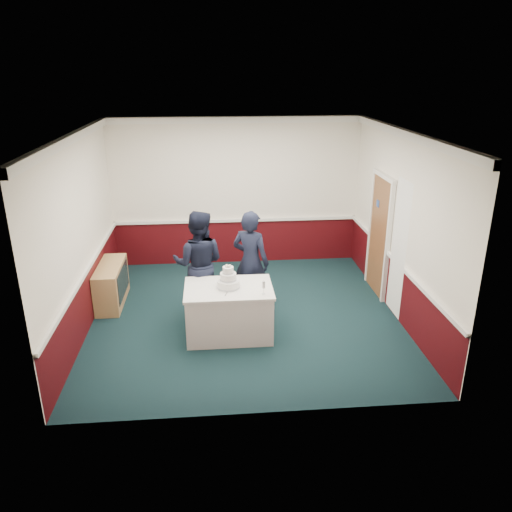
{
  "coord_description": "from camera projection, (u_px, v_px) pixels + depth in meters",
  "views": [
    {
      "loc": [
        -0.49,
        -7.4,
        3.89
      ],
      "look_at": [
        0.17,
        -0.1,
        1.1
      ],
      "focal_mm": 35.0,
      "sensor_mm": 36.0,
      "label": 1
    }
  ],
  "objects": [
    {
      "name": "sideboard",
      "position": [
        112.0,
        284.0,
        8.66
      ],
      "size": [
        0.41,
        1.2,
        0.7
      ],
      "color": "tan",
      "rests_on": "ground"
    },
    {
      "name": "person_man",
      "position": [
        199.0,
        264.0,
        8.1
      ],
      "size": [
        0.96,
        0.8,
        1.78
      ],
      "primitive_type": "imported",
      "rotation": [
        0.0,
        0.0,
        2.98
      ],
      "color": "black",
      "rests_on": "ground"
    },
    {
      "name": "wedding_cake",
      "position": [
        228.0,
        281.0,
        7.44
      ],
      "size": [
        0.35,
        0.35,
        0.36
      ],
      "color": "white",
      "rests_on": "cake_table"
    },
    {
      "name": "room_shell",
      "position": [
        247.0,
        192.0,
        8.19
      ],
      "size": [
        5.0,
        5.0,
        3.0
      ],
      "color": "white",
      "rests_on": "ground"
    },
    {
      "name": "person_woman",
      "position": [
        251.0,
        262.0,
        8.22
      ],
      "size": [
        0.76,
        0.68,
        1.75
      ],
      "primitive_type": "imported",
      "rotation": [
        0.0,
        0.0,
        2.61
      ],
      "color": "black",
      "rests_on": "ground"
    },
    {
      "name": "ground",
      "position": [
        245.0,
        316.0,
        8.31
      ],
      "size": [
        5.0,
        5.0,
        0.0
      ],
      "primitive_type": "plane",
      "color": "#142D31",
      "rests_on": "ground"
    },
    {
      "name": "cake_knife",
      "position": [
        227.0,
        293.0,
        7.29
      ],
      "size": [
        0.08,
        0.21,
        0.0
      ],
      "primitive_type": "cube",
      "rotation": [
        0.0,
        0.0,
        -0.31
      ],
      "color": "silver",
      "rests_on": "cake_table"
    },
    {
      "name": "champagne_flute",
      "position": [
        264.0,
        285.0,
        7.21
      ],
      "size": [
        0.05,
        0.05,
        0.21
      ],
      "color": "silver",
      "rests_on": "cake_table"
    },
    {
      "name": "cake_table",
      "position": [
        229.0,
        311.0,
        7.61
      ],
      "size": [
        1.32,
        0.92,
        0.79
      ],
      "color": "white",
      "rests_on": "ground"
    }
  ]
}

